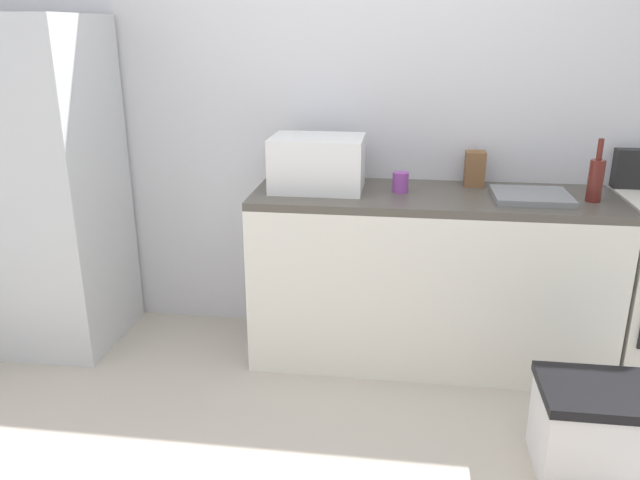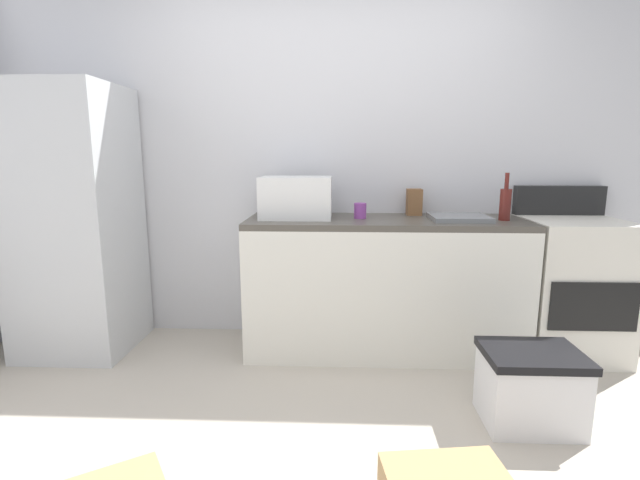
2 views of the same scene
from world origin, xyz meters
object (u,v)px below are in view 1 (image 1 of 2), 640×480
(refrigerator, at_px, (44,188))
(microwave, at_px, (318,163))
(knife_block, at_px, (475,169))
(storage_bin, at_px, (596,430))
(coffee_mug, at_px, (400,182))
(wine_bottle, at_px, (596,179))

(refrigerator, relative_size, microwave, 3.80)
(knife_block, distance_m, storage_bin, 1.39)
(microwave, bearing_deg, knife_block, 12.88)
(coffee_mug, height_order, storage_bin, coffee_mug)
(coffee_mug, bearing_deg, microwave, 179.69)
(wine_bottle, bearing_deg, refrigerator, -179.87)
(microwave, height_order, coffee_mug, microwave)
(microwave, xyz_separation_m, storage_bin, (1.22, -0.88, -0.84))
(microwave, relative_size, coffee_mug, 4.60)
(microwave, relative_size, knife_block, 2.56)
(storage_bin, bearing_deg, wine_bottle, 82.48)
(refrigerator, height_order, coffee_mug, refrigerator)
(coffee_mug, bearing_deg, refrigerator, -178.07)
(wine_bottle, relative_size, storage_bin, 0.65)
(knife_block, relative_size, storage_bin, 0.39)
(microwave, distance_m, knife_block, 0.82)
(wine_bottle, height_order, knife_block, wine_bottle)
(wine_bottle, distance_m, coffee_mug, 0.92)
(refrigerator, height_order, microwave, refrigerator)
(refrigerator, bearing_deg, microwave, 2.57)
(refrigerator, distance_m, wine_bottle, 2.80)
(storage_bin, bearing_deg, coffee_mug, 132.50)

